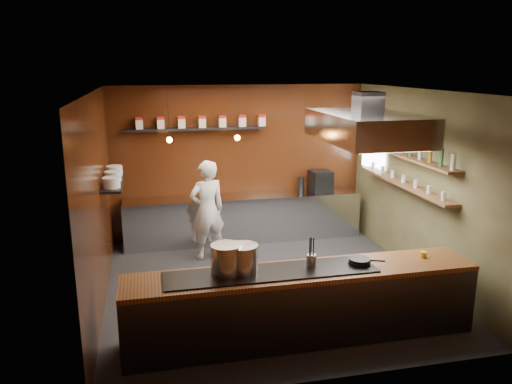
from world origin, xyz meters
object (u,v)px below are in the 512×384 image
object	(u,v)px
stockpot_small	(243,259)
espresso_machine	(321,181)
stockpot_large	(226,259)
extractor_hood	(367,127)
chef	(207,210)

from	to	relation	value
stockpot_small	espresso_machine	xyz separation A→B (m)	(2.32, 3.77, -0.01)
stockpot_large	stockpot_small	world-z (taller)	stockpot_large
espresso_machine	extractor_hood	bearing A→B (deg)	-102.46
extractor_hood	stockpot_large	size ratio (longest dim) A/B	5.40
stockpot_large	stockpot_small	xyz separation A→B (m)	(0.20, -0.01, -0.01)
espresso_machine	chef	distance (m)	2.56
stockpot_large	chef	bearing A→B (deg)	87.56
stockpot_small	stockpot_large	bearing A→B (deg)	177.70
extractor_hood	chef	size ratio (longest dim) A/B	1.12
chef	extractor_hood	bearing A→B (deg)	123.46
extractor_hood	chef	xyz separation A→B (m)	(-2.11, 1.77, -1.62)
espresso_machine	stockpot_small	bearing A→B (deg)	-127.80
stockpot_small	espresso_machine	world-z (taller)	espresso_machine
extractor_hood	stockpot_large	xyz separation A→B (m)	(-2.24, -1.13, -1.39)
stockpot_large	chef	distance (m)	2.91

